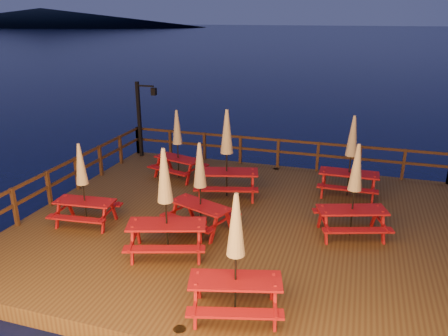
# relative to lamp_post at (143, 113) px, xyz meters

# --- Properties ---
(ground) EXTENTS (500.00, 500.00, 0.00)m
(ground) POSITION_rel_lamp_post_xyz_m (5.39, -4.55, -2.20)
(ground) COLOR black
(ground) RESTS_ON ground
(deck) EXTENTS (12.00, 10.00, 0.40)m
(deck) POSITION_rel_lamp_post_xyz_m (5.39, -4.55, -2.00)
(deck) COLOR #493017
(deck) RESTS_ON ground
(deck_piles) EXTENTS (11.44, 9.44, 1.40)m
(deck_piles) POSITION_rel_lamp_post_xyz_m (5.39, -4.55, -2.50)
(deck_piles) COLOR #321D10
(deck_piles) RESTS_ON ground
(railing) EXTENTS (11.80, 9.75, 1.10)m
(railing) POSITION_rel_lamp_post_xyz_m (5.39, -2.77, -1.03)
(railing) COLOR #321D10
(railing) RESTS_ON deck
(lamp_post) EXTENTS (0.85, 0.18, 3.00)m
(lamp_post) POSITION_rel_lamp_post_xyz_m (0.00, 0.00, 0.00)
(lamp_post) COLOR black
(lamp_post) RESTS_ON deck
(headland_left) EXTENTS (180.00, 84.00, 9.00)m
(headland_left) POSITION_rel_lamp_post_xyz_m (-154.61, 185.45, 2.30)
(headland_left) COLOR black
(headland_left) RESTS_ON ground
(picnic_table_0) EXTENTS (1.73, 1.47, 2.29)m
(picnic_table_0) POSITION_rel_lamp_post_xyz_m (1.29, -5.96, -0.60)
(picnic_table_0) COLOR maroon
(picnic_table_0) RESTS_ON deck
(picnic_table_1) EXTENTS (2.09, 1.90, 2.48)m
(picnic_table_1) POSITION_rel_lamp_post_xyz_m (8.21, -4.47, -0.51)
(picnic_table_1) COLOR maroon
(picnic_table_1) RESTS_ON deck
(picnic_table_2) EXTENTS (2.22, 2.01, 2.64)m
(picnic_table_2) POSITION_rel_lamp_post_xyz_m (4.06, -6.74, -0.42)
(picnic_table_2) COLOR maroon
(picnic_table_2) RESTS_ON deck
(picnic_table_3) EXTENTS (2.29, 2.04, 2.78)m
(picnic_table_3) POSITION_rel_lamp_post_xyz_m (4.38, -2.95, -0.35)
(picnic_table_3) COLOR maroon
(picnic_table_3) RESTS_ON deck
(picnic_table_4) EXTENTS (1.81, 1.49, 2.59)m
(picnic_table_4) POSITION_rel_lamp_post_xyz_m (8.02, -1.75, -0.45)
(picnic_table_4) COLOR maroon
(picnic_table_4) RESTS_ON deck
(picnic_table_5) EXTENTS (2.00, 1.80, 2.41)m
(picnic_table_5) POSITION_rel_lamp_post_xyz_m (2.27, -1.85, -0.54)
(picnic_table_5) COLOR maroon
(picnic_table_5) RESTS_ON deck
(picnic_table_6) EXTENTS (2.06, 1.84, 2.50)m
(picnic_table_6) POSITION_rel_lamp_post_xyz_m (6.23, -8.40, -0.50)
(picnic_table_6) COLOR maroon
(picnic_table_6) RESTS_ON deck
(picnic_table_7) EXTENTS (2.06, 1.88, 2.41)m
(picnic_table_7) POSITION_rel_lamp_post_xyz_m (4.39, -5.33, -0.55)
(picnic_table_7) COLOR maroon
(picnic_table_7) RESTS_ON deck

